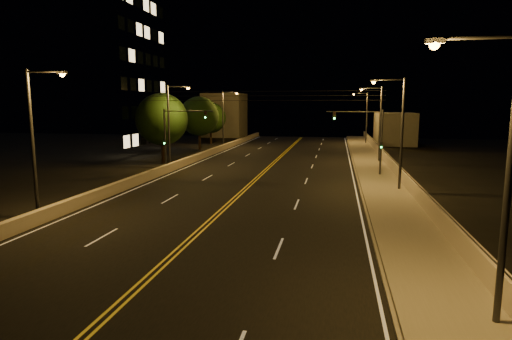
% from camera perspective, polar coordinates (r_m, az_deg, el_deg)
% --- Properties ---
extents(road, '(18.00, 120.00, 0.02)m').
position_cam_1_polar(road, '(30.10, -3.04, -4.01)').
color(road, black).
rests_on(road, ground).
extents(sidewalk, '(3.60, 120.00, 0.30)m').
position_cam_1_polar(sidewalk, '(29.49, 17.86, -4.42)').
color(sidewalk, gray).
rests_on(sidewalk, ground).
extents(curb, '(0.14, 120.00, 0.15)m').
position_cam_1_polar(curb, '(29.32, 14.22, -4.49)').
color(curb, gray).
rests_on(curb, ground).
extents(parapet_wall, '(0.30, 120.00, 1.00)m').
position_cam_1_polar(parapet_wall, '(29.61, 21.09, -3.25)').
color(parapet_wall, '#AFA191').
rests_on(parapet_wall, sidewalk).
extents(jersey_barrier, '(0.45, 120.00, 0.80)m').
position_cam_1_polar(jersey_barrier, '(33.44, -18.76, -2.50)').
color(jersey_barrier, '#AFA191').
rests_on(jersey_barrier, ground).
extents(distant_building_right, '(6.00, 10.00, 5.27)m').
position_cam_1_polar(distant_building_right, '(75.72, 17.97, 5.29)').
color(distant_building_right, gray).
rests_on(distant_building_right, ground).
extents(distant_building_left, '(8.00, 8.00, 8.85)m').
position_cam_1_polar(distant_building_left, '(89.66, -4.21, 7.31)').
color(distant_building_left, gray).
rests_on(distant_building_left, ground).
extents(parapet_rail, '(0.06, 120.00, 0.06)m').
position_cam_1_polar(parapet_rail, '(29.51, 21.15, -2.24)').
color(parapet_rail, black).
rests_on(parapet_rail, parapet_wall).
extents(lane_markings, '(17.32, 116.00, 0.00)m').
position_cam_1_polar(lane_markings, '(30.03, -3.08, -4.02)').
color(lane_markings, silver).
rests_on(lane_markings, road).
extents(streetlight_0, '(2.55, 0.28, 8.61)m').
position_cam_1_polar(streetlight_0, '(13.78, 29.65, 0.71)').
color(streetlight_0, '#2D2D33').
rests_on(streetlight_0, ground).
extents(streetlight_1, '(2.55, 0.28, 8.61)m').
position_cam_1_polar(streetlight_1, '(33.75, 18.43, 5.50)').
color(streetlight_1, '#2D2D33').
rests_on(streetlight_1, ground).
extents(streetlight_2, '(2.55, 0.28, 8.61)m').
position_cam_1_polar(streetlight_2, '(50.16, 15.95, 6.53)').
color(streetlight_2, '#2D2D33').
rests_on(streetlight_2, ground).
extents(streetlight_3, '(2.55, 0.28, 8.61)m').
position_cam_1_polar(streetlight_3, '(73.34, 14.33, 7.20)').
color(streetlight_3, '#2D2D33').
rests_on(streetlight_3, ground).
extents(streetlight_4, '(2.55, 0.28, 8.61)m').
position_cam_1_polar(streetlight_4, '(27.58, -27.25, 4.35)').
color(streetlight_4, '#2D2D33').
rests_on(streetlight_4, ground).
extents(streetlight_5, '(2.55, 0.28, 8.61)m').
position_cam_1_polar(streetlight_5, '(45.45, -11.23, 6.51)').
color(streetlight_5, '#2D2D33').
rests_on(streetlight_5, ground).
extents(streetlight_6, '(2.55, 0.28, 8.61)m').
position_cam_1_polar(streetlight_6, '(66.01, -4.19, 7.30)').
color(streetlight_6, '#2D2D33').
rests_on(streetlight_6, ground).
extents(traffic_signal_right, '(5.11, 0.31, 6.19)m').
position_cam_1_polar(traffic_signal_right, '(40.32, 14.99, 4.55)').
color(traffic_signal_right, '#2D2D33').
rests_on(traffic_signal_right, ground).
extents(traffic_signal_left, '(5.11, 0.31, 6.19)m').
position_cam_1_polar(traffic_signal_left, '(43.20, -10.84, 4.95)').
color(traffic_signal_left, '#2D2D33').
rests_on(traffic_signal_left, ground).
extents(overhead_wires, '(22.00, 0.03, 0.83)m').
position_cam_1_polar(overhead_wires, '(38.66, 0.26, 9.86)').
color(overhead_wires, black).
extents(building_tower, '(24.00, 15.00, 30.37)m').
position_cam_1_polar(building_tower, '(67.86, -24.26, 14.74)').
color(building_tower, gray).
rests_on(building_tower, ground).
extents(tree_0, '(5.84, 5.84, 7.91)m').
position_cam_1_polar(tree_0, '(49.46, -12.45, 6.62)').
color(tree_0, black).
rests_on(tree_0, ground).
extents(tree_1, '(5.34, 5.34, 7.24)m').
position_cam_1_polar(tree_1, '(59.26, -12.12, 6.54)').
color(tree_1, black).
rests_on(tree_1, ground).
extents(tree_2, '(5.76, 5.76, 7.81)m').
position_cam_1_polar(tree_2, '(63.85, -7.59, 7.12)').
color(tree_2, black).
rests_on(tree_2, ground).
extents(tree_3, '(5.14, 5.14, 6.96)m').
position_cam_1_polar(tree_3, '(72.84, -6.08, 6.93)').
color(tree_3, black).
rests_on(tree_3, ground).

